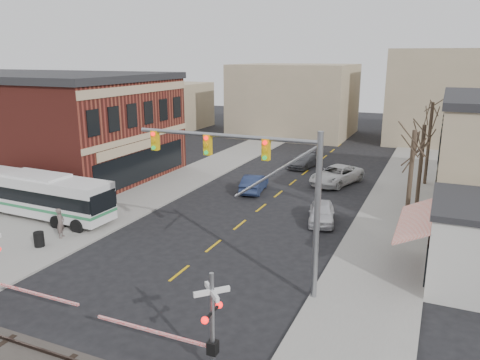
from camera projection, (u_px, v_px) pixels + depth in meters
name	position (u px, v px, depth m)	size (l,w,h in m)	color
ground	(158.00, 290.00, 22.98)	(160.00, 160.00, 0.00)	black
sidewalk_west	(190.00, 176.00, 44.35)	(5.00, 60.00, 0.12)	gray
sidewalk_east	(400.00, 200.00, 36.99)	(5.00, 60.00, 0.12)	gray
brick_building	(15.00, 122.00, 46.36)	(30.40, 15.40, 9.60)	maroon
tree_east_a	(410.00, 185.00, 28.64)	(0.28, 0.28, 6.75)	#382B21
tree_east_b	(420.00, 168.00, 33.89)	(0.28, 0.28, 6.30)	#382B21
tree_east_c	(429.00, 144.00, 40.78)	(0.28, 0.28, 7.20)	#382B21
transit_bus	(38.00, 194.00, 32.86)	(11.87, 2.95, 3.04)	silver
traffic_signal_mast	(263.00, 177.00, 21.74)	(9.40, 0.30, 8.00)	gray
rr_crossing_east	(202.00, 323.00, 16.57)	(5.60, 1.36, 4.00)	gray
trash_bin	(39.00, 239.00, 27.85)	(0.60, 0.60, 0.89)	black
car_a	(322.00, 213.00, 32.13)	(1.70, 4.22, 1.44)	#B5B5BA
car_b	(254.00, 183.00, 39.47)	(1.57, 4.51, 1.49)	#1A2543
car_c	(336.00, 175.00, 41.79)	(2.72, 5.89, 1.64)	silver
car_d	(304.00, 161.00, 48.15)	(1.91, 4.70, 1.37)	#47484C
pedestrian_near	(61.00, 223.00, 29.12)	(0.69, 0.45, 1.89)	#61524E
pedestrian_far	(101.00, 203.00, 33.05)	(0.90, 0.70, 1.84)	#333759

